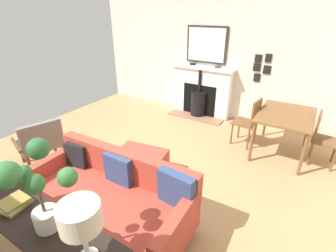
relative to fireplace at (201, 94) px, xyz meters
name	(u,v)px	position (x,y,z in m)	size (l,w,h in m)	color
ground_plane	(131,174)	(2.74, 0.11, -0.52)	(5.92, 5.80, 0.01)	tan
wall_left	(212,57)	(-0.22, 0.11, 0.82)	(0.12, 5.80, 2.68)	beige
fireplace	(201,94)	(0.00, 0.00, 0.00)	(0.60, 1.45, 1.15)	#93664C
mirror_over_mantel	(206,45)	(-0.13, 0.00, 1.08)	(0.04, 0.93, 0.78)	#2D2823
mantel_bowl_near	(193,64)	(-0.04, -0.27, 0.66)	(0.14, 0.14, 0.04)	black
mantel_bowl_far	(218,67)	(-0.04, 0.34, 0.65)	(0.13, 0.13, 0.04)	#47382D
sofa	(110,198)	(3.58, 0.50, -0.17)	(0.98, 1.99, 0.82)	#B2B2B7
ottoman	(140,163)	(2.72, 0.26, -0.28)	(0.71, 0.81, 0.39)	#B2B2B7
armchair_accent	(41,141)	(3.29, -1.23, -0.06)	(0.81, 0.73, 0.81)	brown
console_table	(34,225)	(4.41, 0.50, 0.17)	(0.41, 1.78, 0.78)	black
table_lamp_far_end	(80,218)	(4.41, 1.17, 0.63)	(0.27, 0.27, 0.47)	white
potted_plant	(37,183)	(4.38, 0.69, 0.68)	(0.51, 0.37, 0.68)	silver
book_stack	(15,204)	(4.41, 0.27, 0.30)	(0.25, 0.21, 0.07)	olive
dining_table	(285,119)	(0.89, 1.94, 0.14)	(1.16, 0.84, 0.75)	brown
dining_chair_near_fireplace	(250,119)	(0.91, 1.38, 0.01)	(0.45, 0.45, 0.90)	brown
dining_chair_by_back_wall	(321,135)	(0.89, 2.49, -0.01)	(0.41, 0.41, 0.87)	brown
photo_gallery_row	(261,67)	(-0.15, 1.22, 0.74)	(0.02, 0.34, 0.58)	black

